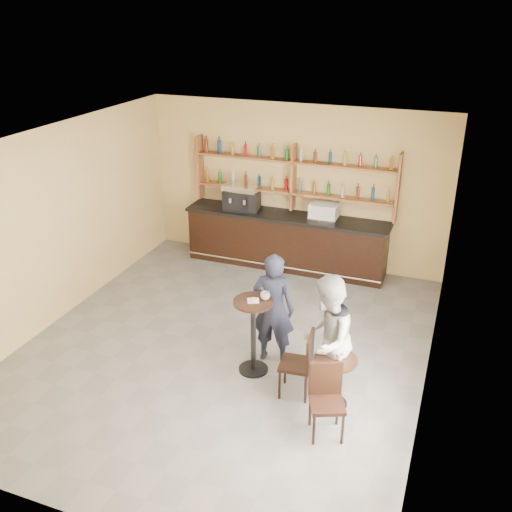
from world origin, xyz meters
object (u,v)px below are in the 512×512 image
(bar_counter, at_px, (286,241))
(espresso_machine, at_px, (242,197))
(pastry_case, at_px, (324,212))
(chair_west, at_px, (296,363))
(patron_second, at_px, (326,339))
(pedestal_table, at_px, (253,336))
(chair_south, at_px, (327,403))
(man_main, at_px, (273,309))
(cafe_table, at_px, (334,382))

(bar_counter, height_order, espresso_machine, espresso_machine)
(bar_counter, relative_size, pastry_case, 7.47)
(chair_west, xyz_separation_m, patron_second, (0.38, 0.09, 0.42))
(pastry_case, height_order, pedestal_table, pastry_case)
(bar_counter, distance_m, chair_west, 4.11)
(chair_south, bearing_deg, patron_second, 83.38)
(chair_west, bearing_deg, espresso_machine, -154.72)
(bar_counter, distance_m, man_main, 3.33)
(bar_counter, height_order, man_main, man_main)
(espresso_machine, xyz_separation_m, man_main, (1.79, -3.20, -0.49))
(pedestal_table, relative_size, man_main, 0.67)
(pastry_case, distance_m, pedestal_table, 3.64)
(pastry_case, relative_size, cafe_table, 0.75)
(cafe_table, relative_size, chair_west, 0.75)
(man_main, height_order, cafe_table, man_main)
(bar_counter, height_order, pedestal_table, pedestal_table)
(man_main, bearing_deg, espresso_machine, -64.69)
(pastry_case, bearing_deg, chair_south, -69.35)
(espresso_machine, relative_size, patron_second, 0.39)
(bar_counter, bearing_deg, patron_second, -64.82)
(patron_second, bearing_deg, bar_counter, -156.90)
(chair_south, height_order, patron_second, patron_second)
(espresso_machine, bearing_deg, cafe_table, -62.62)
(man_main, relative_size, patron_second, 0.96)
(pastry_case, relative_size, chair_south, 0.57)
(pedestal_table, xyz_separation_m, man_main, (0.17, 0.37, 0.29))
(espresso_machine, distance_m, chair_south, 5.46)
(cafe_table, relative_size, patron_second, 0.40)
(espresso_machine, relative_size, chair_south, 0.74)
(pastry_case, bearing_deg, pedestal_table, -86.03)
(espresso_machine, bearing_deg, bar_counter, -9.08)
(bar_counter, relative_size, chair_south, 4.29)
(bar_counter, bearing_deg, pedestal_table, -79.35)
(espresso_machine, height_order, chair_west, espresso_machine)
(bar_counter, bearing_deg, pastry_case, 0.00)
(chair_west, distance_m, patron_second, 0.57)
(espresso_machine, height_order, man_main, man_main)
(espresso_machine, xyz_separation_m, pedestal_table, (1.62, -3.57, -0.77))
(espresso_machine, xyz_separation_m, patron_second, (2.72, -3.78, -0.45))
(pastry_case, xyz_separation_m, pedestal_table, (-0.08, -3.57, -0.69))
(chair_west, bearing_deg, man_main, -145.94)
(espresso_machine, bearing_deg, man_main, -69.91)
(cafe_table, height_order, chair_south, chair_south)
(pedestal_table, bearing_deg, pastry_case, 88.77)
(cafe_table, xyz_separation_m, chair_south, (0.05, -0.60, 0.11))
(espresso_machine, bearing_deg, patron_second, -63.31)
(espresso_machine, relative_size, chair_west, 0.73)
(man_main, relative_size, chair_west, 1.79)
(man_main, distance_m, patron_second, 1.10)
(bar_counter, relative_size, man_main, 2.35)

